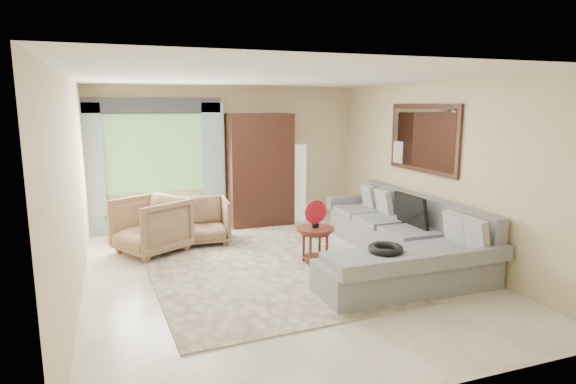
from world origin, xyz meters
name	(u,v)px	position (x,y,z in m)	size (l,w,h in m)	color
ground	(280,273)	(0.00, 0.00, 0.00)	(6.00, 6.00, 0.00)	silver
area_rug	(261,267)	(-0.18, 0.30, 0.01)	(3.00, 4.00, 0.02)	beige
sectional_sofa	(400,244)	(1.78, -0.18, 0.28)	(2.30, 3.46, 0.90)	gray
tv_screen	(411,211)	(2.05, -0.03, 0.72)	(0.06, 0.74, 0.48)	black
garden_hose	(386,249)	(1.00, -1.06, 0.55)	(0.43, 0.43, 0.09)	black
coffee_table	(315,245)	(0.60, 0.18, 0.28)	(0.54, 0.54, 0.54)	#4A1C13
red_disc	(315,212)	(0.60, 0.18, 0.77)	(0.34, 0.34, 0.03)	#A6101F
armchair_left	(151,226)	(-1.57, 1.54, 0.43)	(0.93, 0.95, 0.87)	#9C7E55
armchair_right	(204,221)	(-0.71, 1.79, 0.37)	(0.80, 0.82, 0.75)	brown
potted_plant	(120,223)	(-2.00, 2.50, 0.29)	(0.52, 0.45, 0.58)	#999999
armoire	(260,170)	(0.55, 2.72, 1.05)	(1.20, 0.55, 2.10)	black
floor_lamp	(298,183)	(1.35, 2.78, 0.75)	(0.24, 0.24, 1.50)	silver
window	(154,153)	(-1.35, 2.97, 1.40)	(1.80, 0.04, 1.40)	#669E59
curtain_left	(92,171)	(-2.40, 2.88, 1.15)	(0.40, 0.08, 2.30)	#9EB7CC
curtain_right	(214,165)	(-0.30, 2.88, 1.15)	(0.40, 0.08, 2.30)	#9EB7CC
valance	(152,105)	(-1.35, 2.90, 2.25)	(2.40, 0.12, 0.26)	#1E232D
wall_mirror	(423,138)	(2.46, 0.35, 1.75)	(0.05, 1.70, 1.05)	black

